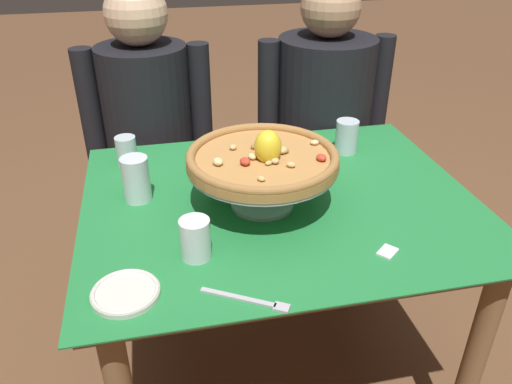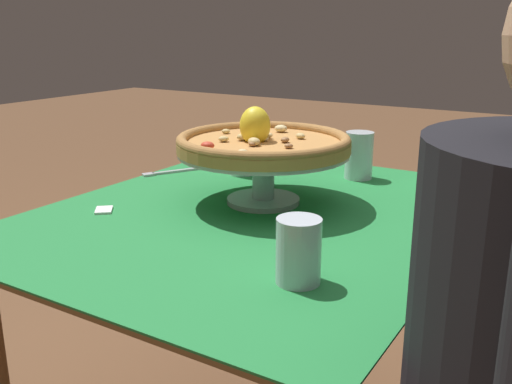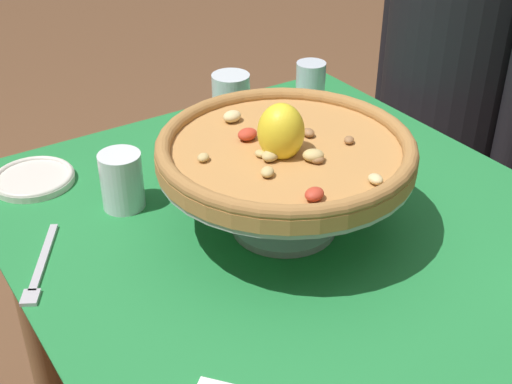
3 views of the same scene
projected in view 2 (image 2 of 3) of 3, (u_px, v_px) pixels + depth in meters
The scene contains 10 objects.
dining_table at pixel (259, 258), 1.32m from camera, with size 1.08×0.88×0.72m.
pizza_stand at pixel (263, 165), 1.32m from camera, with size 0.39×0.39×0.12m.
pizza at pixel (263, 142), 1.31m from camera, with size 0.40×0.40×0.10m.
water_glass_back_left at pixel (444, 172), 1.47m from camera, with size 0.06×0.06×0.09m.
water_glass_front_left at pixel (242, 159), 1.59m from camera, with size 0.07×0.07×0.10m.
water_glass_side_left at pixel (359, 159), 1.55m from camera, with size 0.07×0.07×0.13m.
water_glass_back_right at pixel (298, 255), 0.92m from camera, with size 0.07×0.07×0.11m.
side_plate at pixel (242, 156), 1.79m from camera, with size 0.14×0.14×0.02m.
dinner_fork at pixel (172, 172), 1.62m from camera, with size 0.18×0.11×0.01m.
sugar_packet at pixel (104, 210), 1.29m from camera, with size 0.05×0.04×0.01m, color white.
Camera 2 is at (1.05, 0.64, 1.11)m, focal length 40.36 mm.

